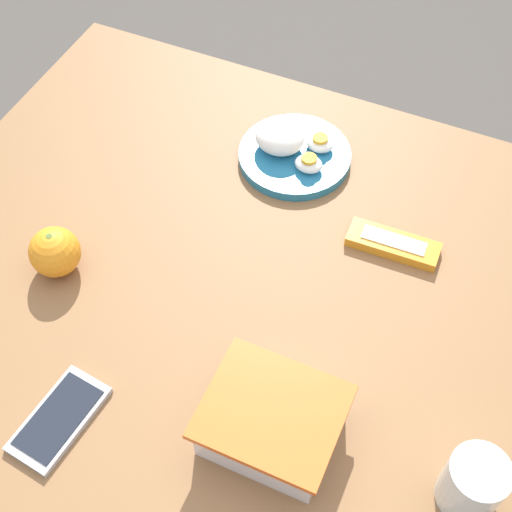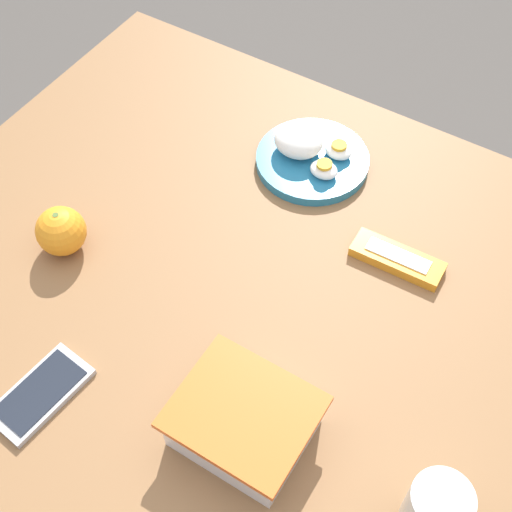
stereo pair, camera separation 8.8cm
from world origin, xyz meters
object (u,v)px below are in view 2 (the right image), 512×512
Objects in this scene: orange_fruit at (61,231)px; candy_bar at (397,259)px; food_container at (244,423)px; drinking_glass at (436,510)px; cell_phone at (41,393)px; rice_plate at (310,155)px.

candy_bar is at bearing -151.78° from orange_fruit.
orange_fruit is (0.42, -0.12, 0.01)m from food_container.
orange_fruit is at bearing -15.76° from food_container.
cell_phone is at bearing 13.22° from drinking_glass.
orange_fruit is 0.53× the size of candy_bar.
rice_plate is 0.25m from candy_bar.
orange_fruit reaches higher than food_container.
cell_phone is at bearing 80.34° from rice_plate.
orange_fruit is 0.87× the size of drinking_glass.
rice_plate is 2.17× the size of drinking_glass.
food_container is 0.52m from rice_plate.
orange_fruit is at bearing 56.61° from rice_plate.
cell_phone is 0.55m from drinking_glass.
rice_plate is at bearing -27.74° from candy_bar.
orange_fruit is 0.53m from candy_bar.
candy_bar reaches higher than cell_phone.
food_container is at bearing 109.37° from rice_plate.
drinking_glass reaches higher than candy_bar.
drinking_glass reaches higher than orange_fruit.
drinking_glass is (-0.21, 0.35, 0.04)m from candy_bar.
food_container is 1.19× the size of candy_bar.
rice_plate is (0.17, -0.49, -0.01)m from food_container.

